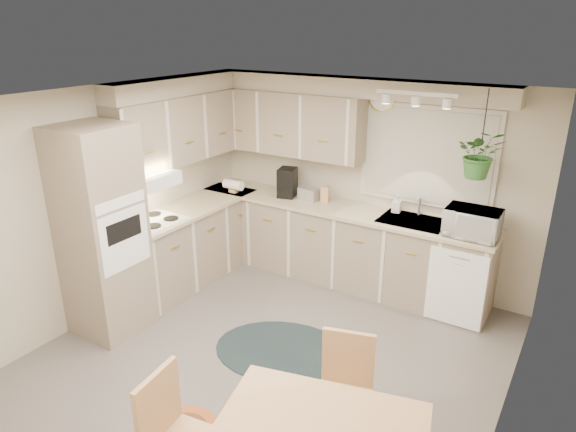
# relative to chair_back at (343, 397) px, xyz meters

# --- Properties ---
(floor) EXTENTS (4.20, 4.20, 0.00)m
(floor) POSITION_rel_chair_back_xyz_m (-1.05, 0.58, -0.44)
(floor) COLOR #5E5953
(floor) RESTS_ON ground
(ceiling) EXTENTS (4.20, 4.20, 0.00)m
(ceiling) POSITION_rel_chair_back_xyz_m (-1.05, 0.58, 1.96)
(ceiling) COLOR white
(ceiling) RESTS_ON wall_back
(wall_back) EXTENTS (4.00, 0.04, 2.40)m
(wall_back) POSITION_rel_chair_back_xyz_m (-1.05, 2.68, 0.76)
(wall_back) COLOR #BAB19A
(wall_back) RESTS_ON floor
(wall_front) EXTENTS (4.00, 0.04, 2.40)m
(wall_front) POSITION_rel_chair_back_xyz_m (-1.05, -1.52, 0.76)
(wall_front) COLOR #BAB19A
(wall_front) RESTS_ON floor
(wall_left) EXTENTS (0.04, 4.20, 2.40)m
(wall_left) POSITION_rel_chair_back_xyz_m (-3.05, 0.58, 0.76)
(wall_left) COLOR #BAB19A
(wall_left) RESTS_ON floor
(wall_right) EXTENTS (0.04, 4.20, 2.40)m
(wall_right) POSITION_rel_chair_back_xyz_m (0.95, 0.58, 0.76)
(wall_right) COLOR #BAB19A
(wall_right) RESTS_ON floor
(base_cab_left) EXTENTS (0.60, 1.85, 0.90)m
(base_cab_left) POSITION_rel_chair_back_xyz_m (-2.75, 1.46, 0.01)
(base_cab_left) COLOR gray
(base_cab_left) RESTS_ON floor
(base_cab_back) EXTENTS (3.60, 0.60, 0.90)m
(base_cab_back) POSITION_rel_chair_back_xyz_m (-1.25, 2.38, 0.01)
(base_cab_back) COLOR gray
(base_cab_back) RESTS_ON floor
(counter_left) EXTENTS (0.64, 1.89, 0.04)m
(counter_left) POSITION_rel_chair_back_xyz_m (-2.74, 1.46, 0.48)
(counter_left) COLOR #C6B990
(counter_left) RESTS_ON base_cab_left
(counter_back) EXTENTS (3.64, 0.64, 0.04)m
(counter_back) POSITION_rel_chair_back_xyz_m (-1.25, 2.37, 0.48)
(counter_back) COLOR #C6B990
(counter_back) RESTS_ON base_cab_back
(oven_stack) EXTENTS (0.65, 0.65, 2.10)m
(oven_stack) POSITION_rel_chair_back_xyz_m (-2.72, 0.21, 0.61)
(oven_stack) COLOR gray
(oven_stack) RESTS_ON floor
(wall_oven_face) EXTENTS (0.02, 0.56, 0.58)m
(wall_oven_face) POSITION_rel_chair_back_xyz_m (-2.40, 0.21, 0.61)
(wall_oven_face) COLOR white
(wall_oven_face) RESTS_ON oven_stack
(upper_cab_left) EXTENTS (0.35, 2.00, 0.75)m
(upper_cab_left) POSITION_rel_chair_back_xyz_m (-2.87, 1.58, 1.39)
(upper_cab_left) COLOR gray
(upper_cab_left) RESTS_ON wall_left
(upper_cab_back) EXTENTS (2.00, 0.35, 0.75)m
(upper_cab_back) POSITION_rel_chair_back_xyz_m (-2.05, 2.51, 1.39)
(upper_cab_back) COLOR gray
(upper_cab_back) RESTS_ON wall_back
(soffit_left) EXTENTS (0.30, 2.00, 0.20)m
(soffit_left) POSITION_rel_chair_back_xyz_m (-2.90, 1.58, 1.86)
(soffit_left) COLOR #BAB19A
(soffit_left) RESTS_ON wall_left
(soffit_back) EXTENTS (3.60, 0.30, 0.20)m
(soffit_back) POSITION_rel_chair_back_xyz_m (-1.25, 2.53, 1.86)
(soffit_back) COLOR #BAB19A
(soffit_back) RESTS_ON wall_back
(cooktop) EXTENTS (0.52, 0.58, 0.02)m
(cooktop) POSITION_rel_chair_back_xyz_m (-2.73, 0.88, 0.51)
(cooktop) COLOR white
(cooktop) RESTS_ON counter_left
(range_hood) EXTENTS (0.40, 0.60, 0.14)m
(range_hood) POSITION_rel_chair_back_xyz_m (-2.75, 0.88, 0.96)
(range_hood) COLOR white
(range_hood) RESTS_ON upper_cab_left
(window_blinds) EXTENTS (1.40, 0.02, 1.00)m
(window_blinds) POSITION_rel_chair_back_xyz_m (-0.35, 2.65, 1.16)
(window_blinds) COLOR beige
(window_blinds) RESTS_ON wall_back
(window_frame) EXTENTS (1.50, 0.02, 1.10)m
(window_frame) POSITION_rel_chair_back_xyz_m (-0.35, 2.66, 1.16)
(window_frame) COLOR beige
(window_frame) RESTS_ON wall_back
(sink) EXTENTS (0.70, 0.48, 0.10)m
(sink) POSITION_rel_chair_back_xyz_m (-0.35, 2.38, 0.46)
(sink) COLOR #A0A2A7
(sink) RESTS_ON counter_back
(dishwasher_front) EXTENTS (0.58, 0.02, 0.83)m
(dishwasher_front) POSITION_rel_chair_back_xyz_m (0.25, 2.07, -0.01)
(dishwasher_front) COLOR white
(dishwasher_front) RESTS_ON base_cab_back
(track_light_bar) EXTENTS (0.80, 0.04, 0.04)m
(track_light_bar) POSITION_rel_chair_back_xyz_m (-0.35, 2.13, 1.89)
(track_light_bar) COLOR white
(track_light_bar) RESTS_ON ceiling
(wall_clock) EXTENTS (0.30, 0.03, 0.30)m
(wall_clock) POSITION_rel_chair_back_xyz_m (-0.90, 2.65, 1.74)
(wall_clock) COLOR gold
(wall_clock) RESTS_ON wall_back
(chair_back) EXTENTS (0.50, 0.50, 0.87)m
(chair_back) POSITION_rel_chair_back_xyz_m (0.00, 0.00, 0.00)
(chair_back) COLOR tan
(chair_back) RESTS_ON floor
(braided_rug) EXTENTS (1.54, 1.31, 0.01)m
(braided_rug) POSITION_rel_chair_back_xyz_m (-1.00, 0.76, -0.43)
(braided_rug) COLOR black
(braided_rug) RESTS_ON floor
(microwave) EXTENTS (0.53, 0.29, 0.36)m
(microwave) POSITION_rel_chair_back_xyz_m (0.29, 2.28, 0.68)
(microwave) COLOR white
(microwave) RESTS_ON counter_back
(soap_bottle) EXTENTS (0.11, 0.21, 0.09)m
(soap_bottle) POSITION_rel_chair_back_xyz_m (-0.59, 2.53, 0.55)
(soap_bottle) COLOR white
(soap_bottle) RESTS_ON counter_back
(hanging_plant) EXTENTS (0.55, 0.58, 0.37)m
(hanging_plant) POSITION_rel_chair_back_xyz_m (0.28, 2.28, 1.30)
(hanging_plant) COLOR #30692A
(hanging_plant) RESTS_ON ceiling
(coffee_maker) EXTENTS (0.26, 0.29, 0.36)m
(coffee_maker) POSITION_rel_chair_back_xyz_m (-1.95, 2.38, 0.68)
(coffee_maker) COLOR black
(coffee_maker) RESTS_ON counter_back
(toaster) EXTENTS (0.26, 0.17, 0.15)m
(toaster) POSITION_rel_chair_back_xyz_m (-1.66, 2.40, 0.58)
(toaster) COLOR #A0A2A7
(toaster) RESTS_ON counter_back
(knife_block) EXTENTS (0.11, 0.11, 0.20)m
(knife_block) POSITION_rel_chair_back_xyz_m (-1.45, 2.43, 0.60)
(knife_block) COLOR tan
(knife_block) RESTS_ON counter_back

